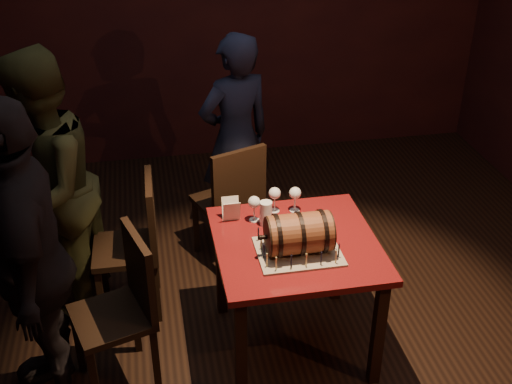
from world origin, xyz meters
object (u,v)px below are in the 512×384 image
chair_left_front (125,303)px  pint_of_ale (266,214)px  chair_back (232,198)px  person_back (236,139)px  wine_glass_left (254,203)px  barrel_cake (299,233)px  person_left_rear (45,190)px  person_left_front (30,261)px  wine_glass_right (295,194)px  wine_glass_mid (275,194)px  chair_left_rear (137,239)px  pub_table (296,257)px

chair_left_front → pint_of_ale: bearing=18.6°
chair_back → person_back: 0.49m
wine_glass_left → chair_left_front: bearing=-156.6°
pint_of_ale → chair_back: 0.78m
barrel_cake → chair_back: (-0.21, 1.02, -0.35)m
chair_left_front → person_back: (0.83, 1.39, 0.26)m
person_left_rear → person_left_front: bearing=16.1°
barrel_cake → pint_of_ale: (-0.12, 0.31, -0.05)m
wine_glass_left → person_left_rear: (-1.20, 0.39, -0.01)m
chair_back → wine_glass_right: bearing=-64.1°
pint_of_ale → chair_back: (-0.09, 0.71, -0.30)m
pint_of_ale → person_left_front: person_left_front is taller
person_left_front → person_left_rear: bearing=174.6°
wine_glass_mid → wine_glass_right: same height
chair_left_rear → chair_left_front: (-0.08, -0.61, 0.00)m
wine_glass_right → pint_of_ale: size_ratio=1.07×
wine_glass_mid → chair_back: bearing=106.4°
wine_glass_right → person_back: person_back is taller
chair_back → person_back: person_back is taller
barrel_cake → wine_glass_left: (-0.18, 0.36, -0.01)m
wine_glass_mid → person_back: bearing=94.6°
wine_glass_left → person_back: size_ratio=0.10×
barrel_cake → chair_back: bearing=101.6°
pub_table → person_left_front: bearing=-175.7°
person_back → barrel_cake: bearing=74.7°
wine_glass_left → person_back: bearing=86.8°
barrel_cake → wine_glass_right: (0.08, 0.42, -0.01)m
person_left_rear → chair_left_rear: bearing=93.3°
wine_glass_right → person_left_front: bearing=-163.9°
pub_table → person_left_rear: person_left_rear is taller
pint_of_ale → person_left_front: bearing=-166.3°
wine_glass_mid → chair_left_front: bearing=-155.6°
pub_table → chair_back: bearing=103.7°
pub_table → wine_glass_right: (0.07, 0.31, 0.23)m
barrel_cake → chair_back: size_ratio=0.43×
wine_glass_left → person_left_front: person_left_front is taller
person_back → person_left_rear: person_left_rear is taller
barrel_cake → wine_glass_mid: bearing=95.0°
pub_table → chair_left_front: bearing=-175.4°
chair_left_front → person_left_rear: bearing=120.6°
person_left_front → wine_glass_right: bearing=100.5°
barrel_cake → wine_glass_right: barrel_cake is taller
barrel_cake → chair_left_rear: size_ratio=0.43×
chair_back → person_left_front: size_ratio=0.53×
chair_back → person_left_rear: person_left_rear is taller
wine_glass_left → person_left_rear: bearing=162.0°
pub_table → wine_glass_right: size_ratio=5.59×
chair_back → person_left_rear: bearing=-167.2°
wine_glass_mid → wine_glass_right: 0.12m
barrel_cake → chair_left_rear: 1.13m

